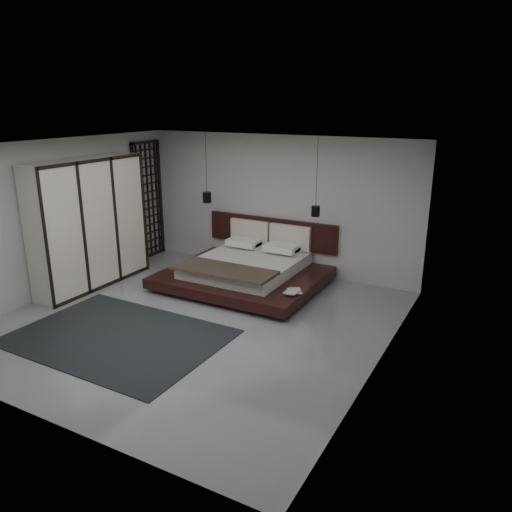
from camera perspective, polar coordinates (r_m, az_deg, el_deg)
The scene contains 14 objects.
floor at distance 8.29m, azimuth -6.93°, elevation -7.30°, with size 6.00×6.00×0.00m, color gray.
ceiling at distance 7.57m, azimuth -7.71°, elevation 12.36°, with size 6.00×6.00×0.00m, color white.
wall_back at distance 10.32m, azimuth 2.46°, elevation 5.95°, with size 6.00×6.00×0.00m, color #BCBCBA.
wall_front at distance 5.78m, azimuth -24.88°, elevation -4.99°, with size 6.00×6.00×0.00m, color #BCBCBA.
wall_left at distance 9.83m, azimuth -21.72°, elevation 4.14°, with size 6.00×6.00×0.00m, color #BCBCBA.
wall_right at distance 6.58m, azimuth 14.47°, elevation -1.25°, with size 6.00×6.00×0.00m, color #BCBCBA.
lattice_screen at distance 11.50m, azimuth -12.20°, elevation 6.24°, with size 0.05×0.90×2.60m, color black.
bed at distance 9.72m, azimuth -1.08°, elevation -1.50°, with size 2.93×2.45×1.10m.
book_lower at distance 8.64m, azimuth 3.67°, elevation -4.07°, with size 0.23×0.30×0.03m, color #99724C.
book_upper at distance 8.62m, azimuth 3.46°, elevation -3.96°, with size 0.22×0.30×0.02m, color #99724C.
pendant_left at distance 10.42m, azimuth -5.62°, elevation 6.72°, with size 0.18×0.18×1.38m.
pendant_right at distance 9.31m, azimuth 6.82°, elevation 5.17°, with size 0.16×0.16×1.41m.
wardrobe at distance 9.93m, azimuth -18.54°, elevation 3.53°, with size 0.59×2.49×2.44m.
rug at distance 7.95m, azimuth -15.46°, elevation -8.89°, with size 3.14×2.24×0.01m, color black.
Camera 1 is at (4.44, -6.09, 3.44)m, focal length 35.00 mm.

